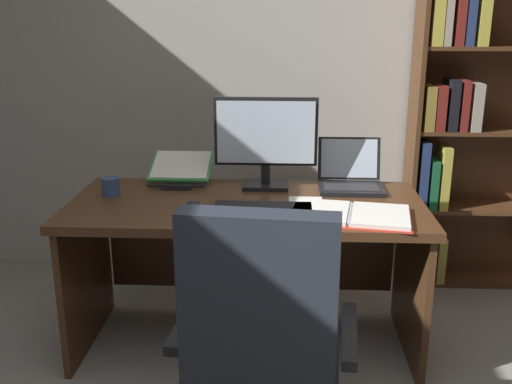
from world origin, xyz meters
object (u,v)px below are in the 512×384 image
(bookshelf, at_px, (468,89))
(laptop, at_px, (350,178))
(reading_stand_with_book, at_px, (181,169))
(pen, at_px, (311,203))
(keyboard, at_px, (263,209))
(computer_mouse, at_px, (193,206))
(notepad, at_px, (306,205))
(open_binder, at_px, (350,214))
(coffee_mug, at_px, (111,187))
(monitor, at_px, (266,142))
(desk, at_px, (247,236))
(office_chair, at_px, (263,365))

(bookshelf, distance_m, laptop, 0.94)
(reading_stand_with_book, distance_m, pen, 0.74)
(pen, bearing_deg, keyboard, -156.50)
(computer_mouse, bearing_deg, notepad, 10.52)
(reading_stand_with_book, bearing_deg, open_binder, -32.24)
(bookshelf, relative_size, coffee_mug, 26.46)
(laptop, distance_m, open_binder, 0.43)
(notepad, bearing_deg, coffee_mug, 173.31)
(keyboard, distance_m, open_binder, 0.37)
(bookshelf, distance_m, notepad, 1.29)
(monitor, height_order, reading_stand_with_book, monitor)
(notepad, bearing_deg, laptop, 52.19)
(desk, bearing_deg, bookshelf, 31.23)
(reading_stand_with_book, bearing_deg, pen, -29.55)
(monitor, xyz_separation_m, laptop, (0.41, 0.00, -0.17))
(desk, height_order, bookshelf, bookshelf)
(desk, xyz_separation_m, open_binder, (0.45, -0.26, 0.21))
(pen, bearing_deg, laptop, 54.78)
(keyboard, height_order, coffee_mug, coffee_mug)
(laptop, height_order, open_binder, laptop)
(pen, bearing_deg, reading_stand_with_book, 150.45)
(reading_stand_with_book, bearing_deg, notepad, -30.33)
(reading_stand_with_book, bearing_deg, bookshelf, 17.10)
(reading_stand_with_book, bearing_deg, desk, -34.64)
(monitor, relative_size, open_binder, 0.91)
(office_chair, relative_size, pen, 7.09)
(pen, height_order, coffee_mug, coffee_mug)
(office_chair, relative_size, open_binder, 1.83)
(office_chair, bearing_deg, pen, 82.40)
(coffee_mug, bearing_deg, reading_stand_with_book, 42.11)
(open_binder, relative_size, pen, 3.87)
(open_binder, bearing_deg, monitor, 140.00)
(office_chair, relative_size, monitor, 2.01)
(keyboard, relative_size, open_binder, 0.78)
(desk, relative_size, bookshelf, 0.70)
(open_binder, xyz_separation_m, coffee_mug, (-1.08, 0.25, 0.03))
(monitor, height_order, coffee_mug, monitor)
(laptop, bearing_deg, notepad, -127.81)
(bookshelf, relative_size, office_chair, 2.29)
(monitor, height_order, notepad, monitor)
(desk, distance_m, coffee_mug, 0.68)
(reading_stand_with_book, height_order, coffee_mug, reading_stand_with_book)
(bookshelf, distance_m, office_chair, 2.05)
(desk, xyz_separation_m, coffee_mug, (-0.63, -0.01, 0.24))
(notepad, bearing_deg, reading_stand_with_book, 149.67)
(monitor, relative_size, coffee_mug, 5.75)
(bookshelf, relative_size, reading_stand_with_book, 7.41)
(keyboard, bearing_deg, office_chair, -87.59)
(laptop, relative_size, keyboard, 0.73)
(computer_mouse, relative_size, notepad, 0.50)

